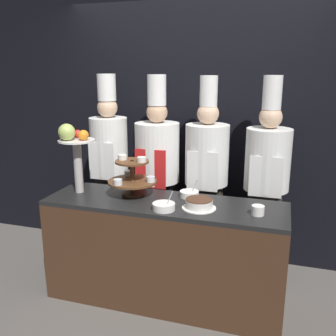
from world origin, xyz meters
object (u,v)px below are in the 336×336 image
Objects in this scene: cake_round at (199,204)px; cup_white at (258,210)px; tiered_stand at (132,176)px; chef_center_right at (206,173)px; chef_left at (110,162)px; serving_bowl_far at (189,194)px; serving_bowl_near at (164,206)px; chef_center_left at (157,169)px; fruit_pedestal at (74,145)px; chef_right at (266,178)px.

cake_round is 0.43m from cup_white.
tiered_stand is 0.62m from cake_round.
cake_round is 0.62m from chef_center_right.
cup_white is 1.59m from chef_left.
cup_white is at bearing -22.52° from serving_bowl_far.
chef_center_left is (-0.29, 0.72, 0.08)m from serving_bowl_near.
serving_bowl_near is 0.36m from serving_bowl_far.
chef_left is at bearing 132.58° from tiered_stand.
fruit_pedestal reaches higher than cake_round.
fruit_pedestal is 0.82m from chef_center_left.
chef_center_right reaches higher than cake_round.
cake_round is 1.52× the size of serving_bowl_near.
chef_center_right is (0.52, 0.48, -0.05)m from tiered_stand.
serving_bowl_near reaches higher than cake_round.
cake_round is 0.27m from serving_bowl_near.
chef_center_left reaches higher than fruit_pedestal.
fruit_pedestal is 0.32× the size of chef_center_right.
chef_right reaches higher than chef_center_right.
fruit_pedestal reaches higher than serving_bowl_far.
serving_bowl_near is 1.00m from chef_right.
chef_center_left is (-0.54, 0.61, 0.07)m from cake_round.
chef_center_left is 1.00× the size of chef_center_right.
tiered_stand is 0.65m from chef_left.
serving_bowl_far is 0.98m from chef_left.
chef_center_left reaches higher than tiered_stand.
chef_right reaches higher than serving_bowl_near.
chef_center_right is at bearing 129.30° from cup_white.
chef_center_left is 0.47m from chef_center_right.
serving_bowl_far is 0.09× the size of chef_center_right.
chef_left reaches higher than cake_round.
serving_bowl_far is (0.11, 0.34, -0.00)m from serving_bowl_near.
chef_right reaches higher than cake_round.
fruit_pedestal is at bearing -171.53° from tiered_stand.
tiered_stand is at bearing 8.47° from fruit_pedestal.
chef_right is at bearing 19.75° from fruit_pedestal.
cake_round is 0.14× the size of chef_left.
chef_left is 1.00× the size of chef_center_left.
tiered_stand reaches higher than serving_bowl_near.
chef_right is at bearing 0.00° from chef_center_left.
chef_right is (0.70, 0.72, 0.08)m from serving_bowl_near.
cake_round is at bearing 23.83° from serving_bowl_near.
chef_center_left is 0.99m from chef_right.
chef_right reaches higher than serving_bowl_far.
cup_white is at bearing -7.64° from tiered_stand.
tiered_stand is 0.54m from fruit_pedestal.
chef_center_left is at bearing 112.30° from serving_bowl_near.
chef_left is (-1.46, 0.61, 0.11)m from cup_white.
serving_bowl_near is at bearing -42.46° from chef_left.
chef_center_right is (0.47, 0.00, 0.00)m from chef_center_left.
chef_left is 1.48m from chef_right.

